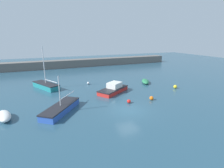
{
  "coord_description": "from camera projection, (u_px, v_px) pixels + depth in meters",
  "views": [
    {
      "loc": [
        -9.16,
        -16.96,
        8.43
      ],
      "look_at": [
        1.58,
        8.86,
        0.79
      ],
      "focal_mm": 28.0,
      "sensor_mm": 36.0,
      "label": 1
    }
  ],
  "objects": [
    {
      "name": "mooring_buoy_yellow",
      "position": [
        175.0,
        87.0,
        29.22
      ],
      "size": [
        0.59,
        0.59,
        0.59
      ],
      "primitive_type": "sphere",
      "color": "yellow",
      "rests_on": "ground_plane"
    },
    {
      "name": "mooring_buoy_orange",
      "position": [
        151.0,
        98.0,
        23.84
      ],
      "size": [
        0.55,
        0.55,
        0.55
      ],
      "primitive_type": "sphere",
      "color": "orange",
      "rests_on": "ground_plane"
    },
    {
      "name": "harbor_breakwater",
      "position": [
        75.0,
        63.0,
        49.53
      ],
      "size": [
        58.24,
        2.98,
        2.08
      ],
      "primitive_type": "cube",
      "color": "#66605B",
      "rests_on": "ground_plane"
    },
    {
      "name": "rowboat_blue_near",
      "position": [
        4.0,
        116.0,
        18.21
      ],
      "size": [
        1.92,
        3.19,
        0.8
      ],
      "rotation": [
        0.0,
        0.0,
        4.95
      ],
      "color": "white",
      "rests_on": "ground_plane"
    },
    {
      "name": "sailboat_tall_mast",
      "position": [
        46.0,
        85.0,
        29.23
      ],
      "size": [
        4.22,
        5.99,
        6.96
      ],
      "rotation": [
        0.0,
        0.0,
        2.05
      ],
      "color": "teal",
      "rests_on": "ground_plane"
    },
    {
      "name": "ground_plane",
      "position": [
        128.0,
        111.0,
        20.74
      ],
      "size": [
        120.0,
        120.0,
        0.2
      ],
      "primitive_type": "cube",
      "color": "#284C60"
    },
    {
      "name": "sailboat_short_mast",
      "position": [
        61.0,
        108.0,
        20.07
      ],
      "size": [
        5.11,
        5.89,
        4.24
      ],
      "rotation": [
        0.0,
        0.0,
        4.06
      ],
      "color": "#2D56B7",
      "rests_on": "ground_plane"
    },
    {
      "name": "mooring_buoy_red",
      "position": [
        129.0,
        101.0,
        22.76
      ],
      "size": [
        0.49,
        0.49,
        0.49
      ],
      "primitive_type": "sphere",
      "color": "red",
      "rests_on": "ground_plane"
    },
    {
      "name": "mooring_buoy_white",
      "position": [
        88.0,
        83.0,
        31.69
      ],
      "size": [
        0.45,
        0.45,
        0.45
      ],
      "primitive_type": "sphere",
      "color": "white",
      "rests_on": "ground_plane"
    },
    {
      "name": "rowboat_white_midwater",
      "position": [
        145.0,
        81.0,
        32.55
      ],
      "size": [
        2.56,
        3.51,
        0.66
      ],
      "rotation": [
        0.0,
        0.0,
        4.26
      ],
      "color": "#287A4C",
      "rests_on": "ground_plane"
    },
    {
      "name": "motorboat_grey_hull",
      "position": [
        113.0,
        89.0,
        27.15
      ],
      "size": [
        5.81,
        4.88,
        1.51
      ],
      "rotation": [
        0.0,
        0.0,
        3.73
      ],
      "color": "red",
      "rests_on": "ground_plane"
    }
  ]
}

